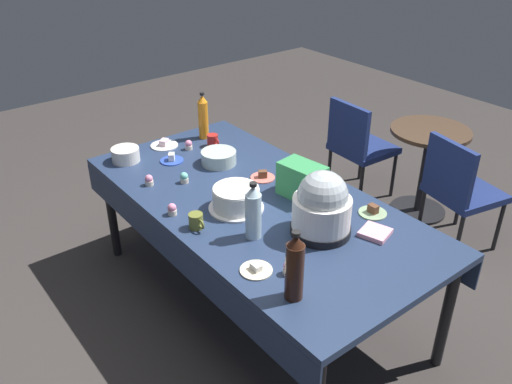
% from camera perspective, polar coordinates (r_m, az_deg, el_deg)
% --- Properties ---
extents(ground, '(9.00, 9.00, 0.00)m').
position_cam_1_polar(ground, '(3.50, 0.00, -11.49)').
color(ground, '#383330').
extents(potluck_table, '(2.20, 1.10, 0.75)m').
position_cam_1_polar(potluck_table, '(3.09, 0.00, -1.81)').
color(potluck_table, navy).
rests_on(potluck_table, ground).
extents(frosted_layer_cake, '(0.31, 0.31, 0.13)m').
position_cam_1_polar(frosted_layer_cake, '(2.94, -2.13, -0.72)').
color(frosted_layer_cake, silver).
rests_on(frosted_layer_cake, potluck_table).
extents(slow_cooker, '(0.31, 0.31, 0.35)m').
position_cam_1_polar(slow_cooker, '(2.71, 7.03, -1.54)').
color(slow_cooker, black).
rests_on(slow_cooker, potluck_table).
extents(glass_salad_bowl, '(0.23, 0.23, 0.09)m').
position_cam_1_polar(glass_salad_bowl, '(3.46, -3.99, 3.69)').
color(glass_salad_bowl, '#B2C6BC').
rests_on(glass_salad_bowl, potluck_table).
extents(ceramic_snack_bowl, '(0.18, 0.18, 0.09)m').
position_cam_1_polar(ceramic_snack_bowl, '(3.58, -13.70, 3.88)').
color(ceramic_snack_bowl, silver).
rests_on(ceramic_snack_bowl, potluck_table).
extents(dessert_plate_cream, '(0.15, 0.15, 0.04)m').
position_cam_1_polar(dessert_plate_cream, '(2.51, 0.02, -8.23)').
color(dessert_plate_cream, beige).
rests_on(dessert_plate_cream, potluck_table).
extents(dessert_plate_sage, '(0.15, 0.15, 0.05)m').
position_cam_1_polar(dessert_plate_sage, '(2.99, 12.31, -2.05)').
color(dessert_plate_sage, '#8CA87F').
rests_on(dessert_plate_sage, potluck_table).
extents(dessert_plate_cobalt, '(0.15, 0.15, 0.05)m').
position_cam_1_polar(dessert_plate_cobalt, '(3.53, -8.95, 3.45)').
color(dessert_plate_cobalt, '#2D4CB2').
rests_on(dessert_plate_cobalt, potluck_table).
extents(dessert_plate_coral, '(0.15, 0.15, 0.05)m').
position_cam_1_polar(dessert_plate_coral, '(3.28, 0.71, 1.66)').
color(dessert_plate_coral, '#E07266').
rests_on(dessert_plate_coral, potluck_table).
extents(dessert_plate_white, '(0.19, 0.19, 0.05)m').
position_cam_1_polar(dessert_plate_white, '(3.76, -9.73, 5.00)').
color(dessert_plate_white, white).
rests_on(dessert_plate_white, potluck_table).
extents(cupcake_rose, '(0.05, 0.05, 0.07)m').
position_cam_1_polar(cupcake_rose, '(3.25, -7.64, 1.50)').
color(cupcake_rose, beige).
rests_on(cupcake_rose, potluck_table).
extents(cupcake_cocoa, '(0.05, 0.05, 0.07)m').
position_cam_1_polar(cupcake_cocoa, '(3.67, -7.18, 4.97)').
color(cupcake_cocoa, beige).
rests_on(cupcake_cocoa, potluck_table).
extents(cupcake_berry, '(0.05, 0.05, 0.07)m').
position_cam_1_polar(cupcake_berry, '(2.48, 3.46, -8.09)').
color(cupcake_berry, beige).
rests_on(cupcake_berry, potluck_table).
extents(cupcake_lemon, '(0.05, 0.05, 0.07)m').
position_cam_1_polar(cupcake_lemon, '(3.26, -11.31, 1.23)').
color(cupcake_lemon, beige).
rests_on(cupcake_lemon, potluck_table).
extents(cupcake_mint, '(0.05, 0.05, 0.07)m').
position_cam_1_polar(cupcake_mint, '(2.94, -8.91, -1.85)').
color(cupcake_mint, beige).
rests_on(cupcake_mint, potluck_table).
extents(soda_bottle_water, '(0.08, 0.08, 0.31)m').
position_cam_1_polar(soda_bottle_water, '(2.66, -0.30, -2.16)').
color(soda_bottle_water, silver).
rests_on(soda_bottle_water, potluck_table).
extents(soda_bottle_cola, '(0.08, 0.08, 0.34)m').
position_cam_1_polar(soda_bottle_cola, '(2.28, 4.13, -8.01)').
color(soda_bottle_cola, '#33190F').
rests_on(soda_bottle_cola, potluck_table).
extents(soda_bottle_orange_juice, '(0.07, 0.07, 0.34)m').
position_cam_1_polar(soda_bottle_orange_juice, '(3.80, -5.64, 7.94)').
color(soda_bottle_orange_juice, orange).
rests_on(soda_bottle_orange_juice, potluck_table).
extents(coffee_mug_red, '(0.11, 0.08, 0.08)m').
position_cam_1_polar(coffee_mug_red, '(3.70, -4.61, 5.48)').
color(coffee_mug_red, '#B2231E').
rests_on(coffee_mug_red, potluck_table).
extents(coffee_mug_olive, '(0.11, 0.08, 0.08)m').
position_cam_1_polar(coffee_mug_olive, '(2.80, -6.37, -3.10)').
color(coffee_mug_olive, olive).
rests_on(coffee_mug_olive, potluck_table).
extents(soda_carton, '(0.28, 0.19, 0.20)m').
position_cam_1_polar(soda_carton, '(3.06, 4.91, 1.22)').
color(soda_carton, '#338C4C').
rests_on(soda_carton, potluck_table).
extents(paper_napkin_stack, '(0.18, 0.18, 0.02)m').
position_cam_1_polar(paper_napkin_stack, '(2.82, 12.56, -4.23)').
color(paper_napkin_stack, pink).
rests_on(paper_napkin_stack, potluck_table).
extents(maroon_chair_left, '(0.46, 0.46, 0.85)m').
position_cam_1_polar(maroon_chair_left, '(4.46, 10.78, 5.14)').
color(maroon_chair_left, navy).
rests_on(maroon_chair_left, ground).
extents(maroon_chair_right, '(0.52, 0.52, 0.85)m').
position_cam_1_polar(maroon_chair_right, '(3.98, 20.76, 0.52)').
color(maroon_chair_right, navy).
rests_on(maroon_chair_right, ground).
extents(round_cafe_table, '(0.60, 0.60, 0.72)m').
position_cam_1_polar(round_cafe_table, '(4.35, 17.68, 3.67)').
color(round_cafe_table, '#473323').
rests_on(round_cafe_table, ground).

